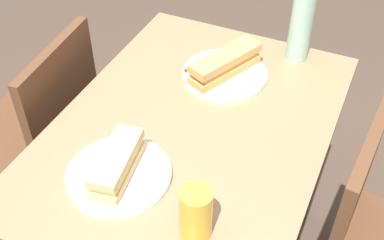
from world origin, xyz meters
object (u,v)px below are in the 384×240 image
(plate_far, at_px, (223,74))
(beer_glass, at_px, (196,213))
(knife_near, at_px, (96,171))
(baguette_sandwich_far, at_px, (224,63))
(plate_near, at_px, (119,175))
(baguette_sandwich_near, at_px, (117,163))
(water_bottle, at_px, (302,21))
(dining_table, at_px, (192,160))
(knife_far, at_px, (207,64))
(chair_far, at_px, (46,133))

(plate_far, distance_m, beer_glass, 0.58)
(knife_near, relative_size, baguette_sandwich_far, 0.67)
(plate_near, relative_size, baguette_sandwich_near, 1.25)
(water_bottle, height_order, beer_glass, water_bottle)
(baguette_sandwich_near, relative_size, baguette_sandwich_far, 0.82)
(dining_table, height_order, baguette_sandwich_near, baguette_sandwich_near)
(knife_near, height_order, plate_far, knife_near)
(baguette_sandwich_far, relative_size, water_bottle, 0.78)
(dining_table, relative_size, water_bottle, 3.11)
(dining_table, bearing_deg, baguette_sandwich_near, 160.51)
(baguette_sandwich_far, bearing_deg, water_bottle, -42.86)
(baguette_sandwich_near, distance_m, knife_near, 0.06)
(dining_table, bearing_deg, beer_glass, -154.33)
(knife_far, bearing_deg, water_bottle, -53.44)
(chair_far, distance_m, baguette_sandwich_near, 0.61)
(knife_near, relative_size, beer_glass, 1.27)
(plate_near, height_order, beer_glass, beer_glass)
(chair_far, height_order, knife_near, chair_far)
(chair_far, height_order, plate_near, chair_far)
(chair_far, xyz_separation_m, baguette_sandwich_far, (0.24, -0.55, 0.30))
(plate_far, xyz_separation_m, baguette_sandwich_far, (0.00, 0.00, 0.04))
(chair_far, bearing_deg, knife_near, -122.97)
(chair_far, height_order, baguette_sandwich_near, chair_far)
(dining_table, relative_size, baguette_sandwich_near, 4.87)
(beer_glass, bearing_deg, plate_far, 15.61)
(knife_far, bearing_deg, dining_table, -165.82)
(chair_far, bearing_deg, water_bottle, -59.70)
(baguette_sandwich_near, distance_m, baguette_sandwich_far, 0.49)
(baguette_sandwich_near, bearing_deg, chair_far, 61.91)
(dining_table, height_order, plate_near, plate_near)
(plate_near, bearing_deg, baguette_sandwich_far, -9.49)
(knife_far, bearing_deg, plate_far, -103.74)
(baguette_sandwich_near, distance_m, knife_far, 0.50)
(knife_far, relative_size, beer_glass, 1.12)
(knife_far, height_order, water_bottle, water_bottle)
(knife_near, xyz_separation_m, water_bottle, (0.70, -0.31, 0.11))
(dining_table, xyz_separation_m, baguette_sandwich_near, (-0.24, 0.09, 0.19))
(baguette_sandwich_far, relative_size, knife_far, 1.69)
(baguette_sandwich_near, height_order, knife_near, baguette_sandwich_near)
(baguette_sandwich_near, bearing_deg, dining_table, -19.49)
(dining_table, bearing_deg, chair_far, 89.26)
(chair_far, distance_m, baguette_sandwich_far, 0.67)
(plate_near, bearing_deg, knife_near, 110.38)
(dining_table, bearing_deg, water_bottle, -21.62)
(dining_table, xyz_separation_m, water_bottle, (0.43, -0.17, 0.27))
(plate_far, bearing_deg, plate_near, 170.51)
(dining_table, bearing_deg, knife_near, 152.13)
(plate_far, bearing_deg, baguette_sandwich_far, 1.79)
(plate_near, xyz_separation_m, baguette_sandwich_near, (0.00, 0.00, 0.04))
(baguette_sandwich_near, xyz_separation_m, water_bottle, (0.68, -0.26, 0.08))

